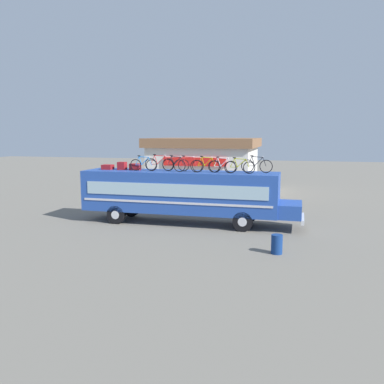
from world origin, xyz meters
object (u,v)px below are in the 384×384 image
Objects in this scene: bus at (183,192)px; rooftop_bicycle_1 at (143,164)px; luggage_bag_1 at (108,167)px; trash_bin at (277,244)px; rooftop_bicycle_2 at (159,164)px; rooftop_bicycle_5 at (206,166)px; rooftop_bicycle_8 at (257,166)px; rooftop_bicycle_4 at (188,165)px; luggage_bag_3 at (135,167)px; rooftop_bicycle_6 at (222,166)px; rooftop_bicycle_3 at (176,164)px; rooftop_bicycle_7 at (239,167)px; luggage_bag_2 at (122,166)px.

rooftop_bicycle_1 reaches higher than bus.
trash_bin is at bearing -25.25° from luggage_bag_1.
luggage_bag_1 is 3.33m from rooftop_bicycle_2.
luggage_bag_1 reaches higher than trash_bin.
trash_bin is at bearing -47.84° from rooftop_bicycle_5.
bus is at bearing -175.28° from rooftop_bicycle_8.
rooftop_bicycle_1 is 2.73m from rooftop_bicycle_4.
rooftop_bicycle_8 is at bearing 0.93° from luggage_bag_3.
rooftop_bicycle_3 is at bearing 172.42° from rooftop_bicycle_6.
rooftop_bicycle_4 is at bearing -5.25° from luggage_bag_1.
luggage_bag_1 is 0.37× the size of rooftop_bicycle_7.
rooftop_bicycle_2 reaches higher than rooftop_bicycle_8.
luggage_bag_1 is 5.22m from rooftop_bicycle_4.
rooftop_bicycle_8 reaches higher than rooftop_bicycle_7.
rooftop_bicycle_5 is at bearing 172.57° from rooftop_bicycle_7.
rooftop_bicycle_1 is 0.93m from rooftop_bicycle_2.
trash_bin is (9.53, -5.00, -2.85)m from luggage_bag_2.
rooftop_bicycle_1 is at bearing -174.94° from rooftop_bicycle_8.
rooftop_bicycle_1 is 1.01× the size of rooftop_bicycle_6.
rooftop_bicycle_3 is (4.30, 0.09, 0.23)m from luggage_bag_1.
luggage_bag_1 is 6.21m from rooftop_bicycle_5.
luggage_bag_2 is 0.29× the size of rooftop_bicycle_3.
rooftop_bicycle_6 is (4.66, 0.06, -0.00)m from rooftop_bicycle_1.
bus is at bearing -5.61° from rooftop_bicycle_2.
bus is at bearing -22.88° from rooftop_bicycle_3.
rooftop_bicycle_5 is (4.46, -0.36, 0.19)m from luggage_bag_3.
rooftop_bicycle_1 reaches higher than rooftop_bicycle_7.
rooftop_bicycle_2 is at bearing -177.96° from rooftop_bicycle_8.
trash_bin is (6.14, -5.01, -3.00)m from rooftop_bicycle_3.
rooftop_bicycle_3 is at bearing 0.08° from luggage_bag_2.
rooftop_bicycle_1 is at bearing -15.51° from luggage_bag_2.
rooftop_bicycle_2 is (2.41, -0.06, 0.17)m from luggage_bag_2.
rooftop_bicycle_4 is 1.03× the size of rooftop_bicycle_6.
rooftop_bicycle_8 is 2.06× the size of trash_bin.
luggage_bag_2 is (-3.87, 0.20, 1.45)m from bus.
rooftop_bicycle_5 reaches higher than rooftop_bicycle_7.
rooftop_bicycle_2 is (0.85, 0.37, 0.03)m from rooftop_bicycle_1.
rooftop_bicycle_4 is at bearing -7.43° from luggage_bag_2.
rooftop_bicycle_3 is at bearing 140.80° from trash_bin.
rooftop_bicycle_8 is (2.76, 0.47, 0.02)m from rooftop_bicycle_5.
luggage_bag_1 is 0.92m from luggage_bag_2.
luggage_bag_3 is 0.38× the size of rooftop_bicycle_3.
trash_bin is at bearing -34.79° from rooftop_bicycle_2.
rooftop_bicycle_3 is at bearing -178.29° from rooftop_bicycle_8.
rooftop_bicycle_2 is 1.94m from rooftop_bicycle_4.
rooftop_bicycle_5 is (5.29, -0.33, 0.15)m from luggage_bag_2.
rooftop_bicycle_2 is at bearing 165.04° from rooftop_bicycle_4.
rooftop_bicycle_7 is at bearing -6.20° from rooftop_bicycle_2.
rooftop_bicycle_6 is at bearing 5.46° from rooftop_bicycle_4.
rooftop_bicycle_5 reaches higher than trash_bin.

